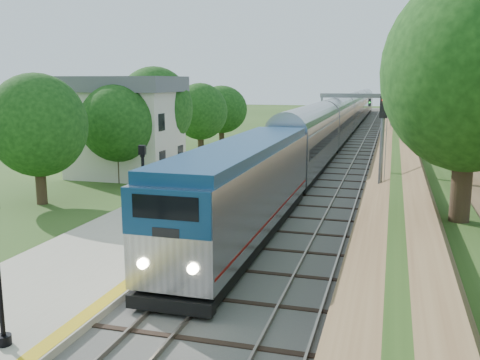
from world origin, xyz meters
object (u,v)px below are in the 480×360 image
(signal_gantry, at_px, (356,106))
(lamppost_far, at_px, (144,202))
(station_building, at_px, (125,126))
(signal_farside, at_px, (382,147))
(train, at_px, (343,120))

(signal_gantry, distance_m, lamppost_far, 43.32)
(station_building, xyz_separation_m, lamppost_far, (10.30, -17.82, -1.68))
(signal_gantry, distance_m, signal_farside, 35.84)
(station_building, bearing_deg, signal_gantry, 56.62)
(station_building, distance_m, train, 39.33)
(lamppost_far, bearing_deg, signal_farside, 35.94)
(signal_farside, bearing_deg, train, 97.46)
(station_building, bearing_deg, lamppost_far, -59.97)
(signal_gantry, height_order, train, signal_gantry)
(station_building, relative_size, train, 0.07)
(lamppost_far, relative_size, signal_farside, 0.66)
(signal_gantry, bearing_deg, train, 101.91)
(station_building, relative_size, lamppost_far, 1.89)
(signal_farside, bearing_deg, signal_gantry, 95.97)
(station_building, height_order, signal_gantry, station_building)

